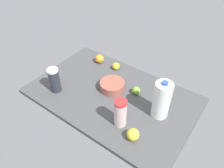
# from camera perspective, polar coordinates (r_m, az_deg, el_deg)

# --- Properties ---
(countertop) EXTENTS (1.20, 0.76, 0.03)m
(countertop) POSITION_cam_1_polar(r_m,az_deg,el_deg) (1.63, 0.00, -3.05)
(countertop) COLOR #454647
(countertop) RESTS_ON ground
(tumbler_cup) EXTENTS (0.08, 0.08, 0.20)m
(tumbler_cup) POSITION_cam_1_polar(r_m,az_deg,el_deg) (1.36, 2.18, -7.56)
(tumbler_cup) COLOR beige
(tumbler_cup) RESTS_ON countertop
(shaker_bottle) EXTENTS (0.08, 0.08, 0.19)m
(shaker_bottle) POSITION_cam_1_polar(r_m,az_deg,el_deg) (1.64, -14.77, 0.99)
(shaker_bottle) COLOR #282B32
(shaker_bottle) RESTS_ON countertop
(mixing_bowl) EXTENTS (0.19, 0.19, 0.06)m
(mixing_bowl) POSITION_cam_1_polar(r_m,az_deg,el_deg) (1.64, 0.06, -0.44)
(mixing_bowl) COLOR #9A5342
(mixing_bowl) RESTS_ON countertop
(milk_jug) EXTENTS (0.11, 0.11, 0.28)m
(milk_jug) POSITION_cam_1_polar(r_m,az_deg,el_deg) (1.42, 12.84, -4.06)
(milk_jug) COLOR white
(milk_jug) RESTS_ON countertop
(lemon_loose) EXTENTS (0.08, 0.08, 0.08)m
(lemon_loose) POSITION_cam_1_polar(r_m,az_deg,el_deg) (1.34, 5.51, -13.00)
(lemon_loose) COLOR yellow
(lemon_loose) RESTS_ON countertop
(lemon_near_front) EXTENTS (0.06, 0.06, 0.06)m
(lemon_near_front) POSITION_cam_1_polar(r_m,az_deg,el_deg) (1.83, 1.04, 4.68)
(lemon_near_front) COLOR yellow
(lemon_near_front) RESTS_ON countertop
(orange_beside_bowl) EXTENTS (0.07, 0.07, 0.07)m
(orange_beside_bowl) POSITION_cam_1_polar(r_m,az_deg,el_deg) (1.91, -3.30, 6.61)
(orange_beside_bowl) COLOR orange
(orange_beside_bowl) RESTS_ON countertop
(lime_by_jug) EXTENTS (0.06, 0.06, 0.06)m
(lime_by_jug) POSITION_cam_1_polar(r_m,az_deg,el_deg) (1.61, 6.34, -1.68)
(lime_by_jug) COLOR #6DAE32
(lime_by_jug) RESTS_ON countertop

